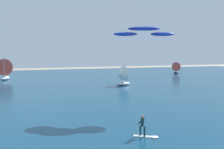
{
  "coord_description": "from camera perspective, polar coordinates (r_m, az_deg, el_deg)",
  "views": [
    {
      "loc": [
        -6.7,
        -4.68,
        6.73
      ],
      "look_at": [
        0.77,
        16.37,
        4.85
      ],
      "focal_mm": 44.37,
      "sensor_mm": 36.0,
      "label": 1
    }
  ],
  "objects": [
    {
      "name": "sailboat_center_horizon",
      "position": [
        85.01,
        13.21,
        1.39
      ],
      "size": [
        3.41,
        3.27,
        3.8
      ],
      "color": "navy",
      "rests_on": "ocean"
    },
    {
      "name": "kite",
      "position": [
        31.76,
        6.6,
        8.72
      ],
      "size": [
        7.24,
        4.35,
        1.05
      ],
      "color": "#1E33B2"
    },
    {
      "name": "ocean",
      "position": [
        57.14,
        -12.68,
        -2.01
      ],
      "size": [
        160.0,
        90.0,
        0.1
      ],
      "primitive_type": "cube",
      "color": "navy",
      "rests_on": "ground"
    },
    {
      "name": "sailboat_mid_right",
      "position": [
        53.24,
        1.89,
        -0.23
      ],
      "size": [
        3.78,
        3.35,
        4.25
      ],
      "color": "silver",
      "rests_on": "ocean"
    },
    {
      "name": "kitesurfer",
      "position": [
        22.01,
        6.79,
        -11.11
      ],
      "size": [
        1.94,
        1.55,
        1.67
      ],
      "color": "white",
      "rests_on": "ocean"
    },
    {
      "name": "sailboat_far_left",
      "position": [
        69.35,
        -21.08,
        1.1
      ],
      "size": [
        4.3,
        4.89,
        5.49
      ],
      "color": "white",
      "rests_on": "ocean"
    }
  ]
}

